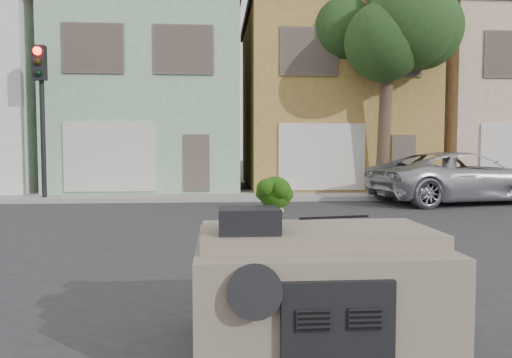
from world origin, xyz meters
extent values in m
plane|color=#303033|center=(0.00, 0.00, 0.00)|extent=(120.00, 120.00, 0.00)
cube|color=gray|center=(0.00, 10.50, 0.07)|extent=(40.00, 3.00, 0.15)
cube|color=#92BE97|center=(-3.50, 14.50, 3.77)|extent=(7.20, 8.20, 7.55)
cube|color=#A5813E|center=(4.00, 14.50, 3.77)|extent=(7.20, 8.20, 7.55)
cube|color=beige|center=(11.50, 14.50, 3.77)|extent=(7.20, 8.20, 7.55)
imported|color=#AEAFB5|center=(7.04, 8.25, 0.00)|extent=(6.32, 3.77, 1.65)
cube|color=black|center=(-6.50, 9.50, 2.55)|extent=(0.40, 0.40, 5.10)
cube|color=#22401A|center=(5.00, 9.80, 4.25)|extent=(4.40, 4.00, 8.50)
cube|color=#7C6F5C|center=(0.00, -3.00, 0.56)|extent=(2.00, 1.80, 1.12)
cube|color=black|center=(-0.58, -3.35, 1.22)|extent=(0.48, 0.38, 0.20)
cube|color=black|center=(0.28, -2.62, 1.13)|extent=(0.69, 0.15, 0.02)
cube|color=#173609|center=(-0.32, -2.92, 1.34)|extent=(0.39, 0.39, 0.43)
camera|label=1|loc=(-0.83, -7.25, 1.80)|focal=35.00mm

